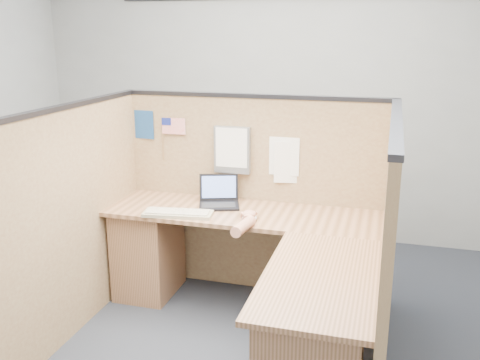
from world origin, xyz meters
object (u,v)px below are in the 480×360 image
(l_desk, at_px, (253,282))
(keyboard, at_px, (178,213))
(laptop, at_px, (221,198))
(mouse, at_px, (249,218))

(l_desk, xyz_separation_m, keyboard, (-0.60, 0.19, 0.35))
(l_desk, bearing_deg, laptop, 126.67)
(laptop, bearing_deg, mouse, -63.49)
(l_desk, distance_m, mouse, 0.43)
(laptop, distance_m, keyboard, 0.39)
(mouse, bearing_deg, l_desk, -68.27)
(mouse, bearing_deg, laptop, 135.14)
(l_desk, height_order, keyboard, keyboard)
(l_desk, xyz_separation_m, mouse, (-0.09, 0.22, 0.36))
(l_desk, relative_size, keyboard, 3.90)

